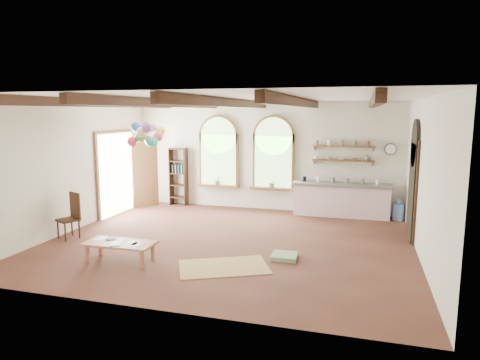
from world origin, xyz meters
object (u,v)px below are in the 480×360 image
(balloon_cluster, at_px, (147,135))
(kitchen_counter, at_px, (341,199))
(side_chair, at_px, (69,225))
(coffee_table, at_px, (120,244))

(balloon_cluster, bearing_deg, kitchen_counter, 27.00)
(kitchen_counter, xyz_separation_m, balloon_cluster, (-4.71, -2.40, 1.86))
(kitchen_counter, distance_m, side_chair, 7.13)
(kitchen_counter, height_order, side_chair, side_chair)
(coffee_table, height_order, balloon_cluster, balloon_cluster)
(coffee_table, xyz_separation_m, side_chair, (-1.97, 1.06, -0.04))
(kitchen_counter, relative_size, balloon_cluster, 2.31)
(side_chair, bearing_deg, kitchen_counter, 33.56)
(side_chair, bearing_deg, balloon_cluster, 51.37)
(coffee_table, height_order, side_chair, side_chair)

